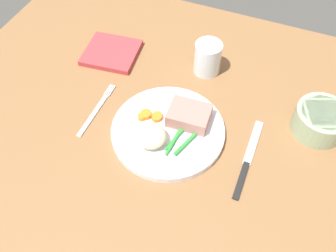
{
  "coord_description": "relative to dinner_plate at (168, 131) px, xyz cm",
  "views": [
    {
      "loc": [
        15.04,
        -45.98,
        66.95
      ],
      "look_at": [
        -2.54,
        -2.83,
        4.6
      ],
      "focal_mm": 38.49,
      "sensor_mm": 36.0,
      "label": 1
    }
  ],
  "objects": [
    {
      "name": "dining_table",
      "position": [
        2.54,
        2.83,
        -1.8
      ],
      "size": [
        120.0,
        90.0,
        2.0
      ],
      "color": "brown",
      "rests_on": "ground"
    },
    {
      "name": "knife",
      "position": [
        18.18,
        -0.29,
        -0.6
      ],
      "size": [
        1.7,
        20.5,
        0.64
      ],
      "rotation": [
        0.0,
        0.0,
        -0.0
      ],
      "color": "black",
      "rests_on": "dining_table"
    },
    {
      "name": "napkin",
      "position": [
        -23.47,
        18.1,
        -0.11
      ],
      "size": [
        14.88,
        14.06,
        1.38
      ],
      "primitive_type": "cube",
      "rotation": [
        0.0,
        0.0,
        0.12
      ],
      "color": "#B2383D",
      "rests_on": "dining_table"
    },
    {
      "name": "water_glass",
      "position": [
        1.56,
        22.0,
        2.71
      ],
      "size": [
        6.64,
        6.64,
        8.27
      ],
      "color": "silver",
      "rests_on": "dining_table"
    },
    {
      "name": "dinner_plate",
      "position": [
        0.0,
        0.0,
        0.0
      ],
      "size": [
        24.96,
        24.96,
        1.6
      ],
      "primitive_type": "cylinder",
      "color": "white",
      "rests_on": "dining_table"
    },
    {
      "name": "salad_bowl",
      "position": [
        30.25,
        13.6,
        2.51
      ],
      "size": [
        11.52,
        11.52,
        5.86
      ],
      "color": "#99B28C",
      "rests_on": "dining_table"
    },
    {
      "name": "carrot_slices",
      "position": [
        -4.78,
        1.42,
        1.37
      ],
      "size": [
        5.23,
        3.62,
        1.23
      ],
      "color": "orange",
      "rests_on": "dinner_plate"
    },
    {
      "name": "green_beans",
      "position": [
        3.19,
        -2.08,
        1.2
      ],
      "size": [
        5.3,
        9.09,
        0.89
      ],
      "color": "#2D8C38",
      "rests_on": "dinner_plate"
    },
    {
      "name": "fork",
      "position": [
        -17.83,
        -0.26,
        -0.6
      ],
      "size": [
        1.44,
        16.6,
        0.4
      ],
      "rotation": [
        0.0,
        0.0,
        0.03
      ],
      "color": "silver",
      "rests_on": "dining_table"
    },
    {
      "name": "meat_portion",
      "position": [
        3.37,
        3.93,
        2.5
      ],
      "size": [
        9.37,
        7.43,
        3.4
      ],
      "primitive_type": "cube",
      "rotation": [
        0.0,
        0.0,
        0.06
      ],
      "color": "#B2756B",
      "rests_on": "dinner_plate"
    },
    {
      "name": "mashed_potatoes",
      "position": [
        -2.25,
        -4.49,
        2.92
      ],
      "size": [
        7.06,
        6.45,
        4.24
      ],
      "primitive_type": "ellipsoid",
      "color": "beige",
      "rests_on": "dinner_plate"
    }
  ]
}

